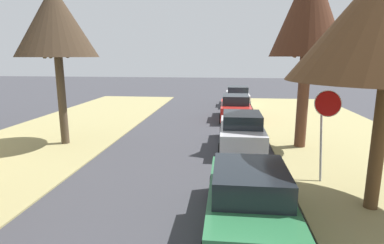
{
  "coord_description": "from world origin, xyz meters",
  "views": [
    {
      "loc": [
        1.6,
        -0.12,
        3.95
      ],
      "look_at": [
        0.25,
        11.82,
        1.43
      ],
      "focal_mm": 29.24,
      "sensor_mm": 36.0,
      "label": 1
    }
  ],
  "objects_px": {
    "street_tree_left_mid_b": "(55,23)",
    "parked_sedan_white": "(237,96)",
    "parked_sedan_red": "(235,108)",
    "street_tree_right_mid_b": "(309,10)",
    "parked_sedan_green": "(249,200)",
    "parked_sedan_silver": "(241,131)",
    "stop_sign_far": "(326,116)"
  },
  "relations": [
    {
      "from": "street_tree_left_mid_b",
      "to": "parked_sedan_red",
      "type": "xyz_separation_m",
      "value": [
        7.88,
        6.81,
        -4.64
      ]
    },
    {
      "from": "stop_sign_far",
      "to": "street_tree_right_mid_b",
      "type": "relative_size",
      "value": 0.37
    },
    {
      "from": "street_tree_left_mid_b",
      "to": "parked_sedan_white",
      "type": "xyz_separation_m",
      "value": [
        8.19,
        12.74,
        -4.64
      ]
    },
    {
      "from": "stop_sign_far",
      "to": "parked_sedan_silver",
      "type": "xyz_separation_m",
      "value": [
        -2.37,
        3.7,
        -1.43
      ]
    },
    {
      "from": "parked_sedan_green",
      "to": "parked_sedan_white",
      "type": "distance_m",
      "value": 19.14
    },
    {
      "from": "parked_sedan_green",
      "to": "parked_sedan_white",
      "type": "relative_size",
      "value": 1.0
    },
    {
      "from": "street_tree_left_mid_b",
      "to": "parked_sedan_green",
      "type": "height_order",
      "value": "street_tree_left_mid_b"
    },
    {
      "from": "stop_sign_far",
      "to": "street_tree_right_mid_b",
      "type": "xyz_separation_m",
      "value": [
        0.22,
        3.99,
        3.64
      ]
    },
    {
      "from": "street_tree_left_mid_b",
      "to": "parked_sedan_silver",
      "type": "xyz_separation_m",
      "value": [
        8.01,
        0.38,
        -4.64
      ]
    },
    {
      "from": "stop_sign_far",
      "to": "street_tree_left_mid_b",
      "type": "relative_size",
      "value": 0.42
    },
    {
      "from": "street_tree_right_mid_b",
      "to": "street_tree_left_mid_b",
      "type": "relative_size",
      "value": 1.13
    },
    {
      "from": "parked_sedan_silver",
      "to": "parked_sedan_white",
      "type": "bearing_deg",
      "value": 89.14
    },
    {
      "from": "parked_sedan_red",
      "to": "parked_sedan_white",
      "type": "bearing_deg",
      "value": 87.0
    },
    {
      "from": "street_tree_left_mid_b",
      "to": "stop_sign_far",
      "type": "bearing_deg",
      "value": -17.71
    },
    {
      "from": "street_tree_right_mid_b",
      "to": "street_tree_left_mid_b",
      "type": "bearing_deg",
      "value": -176.35
    },
    {
      "from": "street_tree_right_mid_b",
      "to": "parked_sedan_red",
      "type": "xyz_separation_m",
      "value": [
        -2.71,
        6.13,
        -5.07
      ]
    },
    {
      "from": "parked_sedan_red",
      "to": "street_tree_left_mid_b",
      "type": "bearing_deg",
      "value": -139.2
    },
    {
      "from": "street_tree_left_mid_b",
      "to": "parked_sedan_white",
      "type": "height_order",
      "value": "street_tree_left_mid_b"
    },
    {
      "from": "stop_sign_far",
      "to": "street_tree_left_mid_b",
      "type": "xyz_separation_m",
      "value": [
        -10.38,
        3.31,
        3.21
      ]
    },
    {
      "from": "parked_sedan_green",
      "to": "parked_sedan_red",
      "type": "xyz_separation_m",
      "value": [
        -0.01,
        13.2,
        0.0
      ]
    },
    {
      "from": "street_tree_right_mid_b",
      "to": "parked_sedan_white",
      "type": "xyz_separation_m",
      "value": [
        -2.4,
        12.07,
        -5.07
      ]
    },
    {
      "from": "stop_sign_far",
      "to": "parked_sedan_silver",
      "type": "height_order",
      "value": "stop_sign_far"
    },
    {
      "from": "stop_sign_far",
      "to": "parked_sedan_silver",
      "type": "distance_m",
      "value": 4.62
    },
    {
      "from": "parked_sedan_silver",
      "to": "parked_sedan_red",
      "type": "xyz_separation_m",
      "value": [
        -0.13,
        6.42,
        0.0
      ]
    },
    {
      "from": "parked_sedan_green",
      "to": "parked_sedan_silver",
      "type": "height_order",
      "value": "same"
    },
    {
      "from": "street_tree_right_mid_b",
      "to": "parked_sedan_white",
      "type": "height_order",
      "value": "street_tree_right_mid_b"
    },
    {
      "from": "stop_sign_far",
      "to": "parked_sedan_white",
      "type": "relative_size",
      "value": 0.66
    },
    {
      "from": "stop_sign_far",
      "to": "parked_sedan_red",
      "type": "relative_size",
      "value": 0.66
    },
    {
      "from": "street_tree_left_mid_b",
      "to": "parked_sedan_green",
      "type": "xyz_separation_m",
      "value": [
        7.89,
        -6.4,
        -4.64
      ]
    },
    {
      "from": "parked_sedan_red",
      "to": "parked_sedan_white",
      "type": "distance_m",
      "value": 5.95
    },
    {
      "from": "parked_sedan_silver",
      "to": "parked_sedan_red",
      "type": "bearing_deg",
      "value": 91.12
    },
    {
      "from": "parked_sedan_silver",
      "to": "parked_sedan_red",
      "type": "height_order",
      "value": "same"
    }
  ]
}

